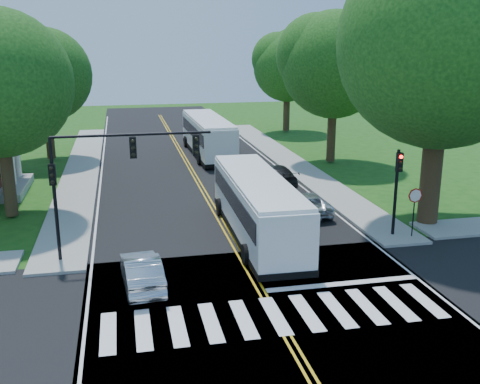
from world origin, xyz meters
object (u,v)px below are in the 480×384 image
object	(u,v)px
signal_nw	(107,167)
signal_ne	(397,181)
dark_sedan	(276,175)
bus_lead	(257,205)
hatchback	(142,271)
bus_follow	(208,135)
suv	(305,203)

from	to	relation	value
signal_nw	signal_ne	xyz separation A→B (m)	(14.06, 0.01, -1.41)
dark_sedan	signal_ne	bearing A→B (deg)	100.64
bus_lead	hatchback	size ratio (longest dim) A/B	2.88
bus_lead	dark_sedan	xyz separation A→B (m)	(3.76, 9.90, -0.94)
signal_nw	hatchback	distance (m)	5.14
signal_ne	bus_lead	size ratio (longest dim) A/B	0.36
signal_ne	bus_lead	xyz separation A→B (m)	(-6.81, 1.62, -1.31)
bus_lead	dark_sedan	bearing A→B (deg)	-109.72
signal_ne	hatchback	distance (m)	13.50
signal_nw	bus_follow	size ratio (longest dim) A/B	0.57
dark_sedan	suv	bearing A→B (deg)	85.11
signal_ne	bus_lead	bearing A→B (deg)	166.59
bus_follow	suv	distance (m)	18.43
bus_lead	signal_ne	bearing A→B (deg)	167.65
bus_follow	signal_nw	bearing A→B (deg)	69.51
signal_nw	bus_lead	bearing A→B (deg)	12.71
signal_nw	suv	bearing A→B (deg)	23.74
suv	hatchback	bearing A→B (deg)	38.24
dark_sedan	hatchback	bearing A→B (deg)	52.47
signal_nw	signal_ne	bearing A→B (deg)	0.05
bus_lead	dark_sedan	world-z (taller)	bus_lead
bus_lead	suv	distance (m)	4.96
bus_follow	signal_ne	bearing A→B (deg)	103.47
signal_nw	bus_follow	bearing A→B (deg)	70.66
bus_lead	dark_sedan	size ratio (longest dim) A/B	2.51
hatchback	bus_follow	bearing A→B (deg)	-109.04
signal_nw	hatchback	xyz separation A→B (m)	(1.18, -3.38, -3.68)
suv	signal_nw	bearing A→B (deg)	21.92
signal_nw	hatchback	size ratio (longest dim) A/B	1.71
hatchback	suv	world-z (taller)	hatchback
hatchback	dark_sedan	bearing A→B (deg)	-127.77
signal_nw	bus_follow	distance (m)	24.50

